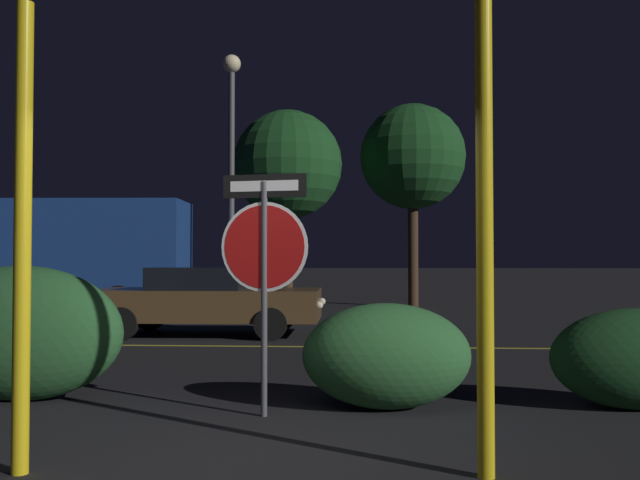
% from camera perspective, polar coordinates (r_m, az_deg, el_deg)
% --- Properties ---
extents(ground_plane, '(260.00, 260.00, 0.00)m').
position_cam_1_polar(ground_plane, '(5.44, -6.26, -17.11)').
color(ground_plane, black).
extents(road_center_stripe, '(38.77, 0.12, 0.01)m').
position_cam_1_polar(road_center_stripe, '(12.10, -0.61, -8.52)').
color(road_center_stripe, gold).
rests_on(road_center_stripe, ground_plane).
extents(stop_sign, '(0.84, 0.15, 2.26)m').
position_cam_1_polar(stop_sign, '(6.69, -4.48, -0.59)').
color(stop_sign, '#4C4C51').
rests_on(stop_sign, ground_plane).
extents(yellow_pole_left, '(0.12, 0.12, 3.24)m').
position_cam_1_polar(yellow_pole_left, '(5.30, -22.70, 0.31)').
color(yellow_pole_left, yellow).
rests_on(yellow_pole_left, ground_plane).
extents(yellow_pole_right, '(0.12, 0.12, 3.22)m').
position_cam_1_polar(yellow_pole_right, '(4.93, 13.04, 0.26)').
color(yellow_pole_right, yellow).
rests_on(yellow_pole_right, ground_plane).
extents(hedge_bush_1, '(2.19, 0.92, 1.40)m').
position_cam_1_polar(hedge_bush_1, '(8.09, -22.88, -6.85)').
color(hedge_bush_1, '#285B2D').
rests_on(hedge_bush_1, ground_plane).
extents(hedge_bush_2, '(1.65, 1.04, 1.03)m').
position_cam_1_polar(hedge_bush_2, '(7.10, 5.31, -9.21)').
color(hedge_bush_2, '#2D6633').
rests_on(hedge_bush_2, ground_plane).
extents(hedge_bush_3, '(1.68, 0.83, 0.98)m').
position_cam_1_polar(hedge_bush_3, '(7.69, 24.04, -8.67)').
color(hedge_bush_3, '#19421E').
rests_on(hedge_bush_3, ground_plane).
extents(passing_car_2, '(4.54, 2.09, 1.32)m').
position_cam_1_polar(passing_car_2, '(14.08, -9.18, -4.77)').
color(passing_car_2, brown).
rests_on(passing_car_2, ground_plane).
extents(delivery_truck, '(7.14, 2.60, 2.99)m').
position_cam_1_polar(delivery_truck, '(19.85, -21.03, -1.00)').
color(delivery_truck, navy).
rests_on(delivery_truck, ground_plane).
extents(street_lamp, '(0.47, 0.47, 6.84)m').
position_cam_1_polar(street_lamp, '(18.89, -7.09, 7.75)').
color(street_lamp, '#4C4C51').
rests_on(street_lamp, ground_plane).
extents(tree_0, '(3.34, 3.34, 6.41)m').
position_cam_1_polar(tree_0, '(22.90, 7.43, 6.55)').
color(tree_0, '#422D1E').
rests_on(tree_0, ground_plane).
extents(tree_1, '(3.24, 3.24, 5.93)m').
position_cam_1_polar(tree_1, '(21.33, -2.61, 5.97)').
color(tree_1, '#422D1E').
rests_on(tree_1, ground_plane).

